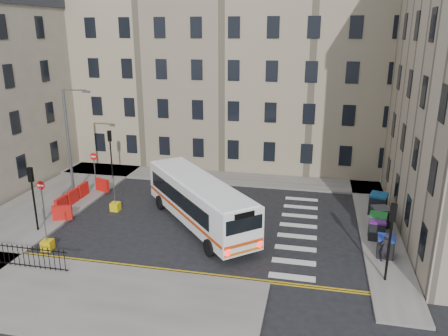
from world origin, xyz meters
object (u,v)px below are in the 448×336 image
at_px(streetlamp, 68,142).
at_px(wheelie_bin_e, 378,204).
at_px(bus, 199,200).
at_px(wheelie_bin_d, 380,217).
at_px(wheelie_bin_c, 377,224).
at_px(bollard_chevron, 48,245).
at_px(wheelie_bin_b, 377,229).
at_px(pedestrian, 385,247).
at_px(bollard_yellow, 115,207).
at_px(wheelie_bin_a, 385,246).

distance_m(streetlamp, wheelie_bin_e, 22.50).
bearing_deg(bus, streetlamp, 124.04).
relative_size(wheelie_bin_d, wheelie_bin_e, 0.89).
distance_m(wheelie_bin_c, wheelie_bin_e, 3.35).
xyz_separation_m(wheelie_bin_c, wheelie_bin_d, (0.32, 1.25, -0.02)).
height_order(bus, wheelie_bin_e, bus).
relative_size(bus, bollard_chevron, 16.91).
bearing_deg(wheelie_bin_b, pedestrian, -83.02).
distance_m(wheelie_bin_c, bollard_yellow, 17.54).
height_order(bus, wheelie_bin_d, bus).
xyz_separation_m(streetlamp, wheelie_bin_c, (21.79, -2.09, -3.54)).
xyz_separation_m(pedestrian, bollard_yellow, (-17.51, 3.72, -0.64)).
xyz_separation_m(wheelie_bin_c, pedestrian, (-0.02, -3.42, 0.15)).
height_order(wheelie_bin_a, bollard_yellow, wheelie_bin_a).
relative_size(streetlamp, wheelie_bin_a, 7.07).
distance_m(streetlamp, bus, 11.36).
bearing_deg(wheelie_bin_a, streetlamp, 173.05).
xyz_separation_m(wheelie_bin_d, bollard_yellow, (-17.85, -0.95, -0.48)).
bearing_deg(bollard_yellow, wheelie_bin_c, -0.98).
distance_m(wheelie_bin_e, bollard_chevron, 21.31).
bearing_deg(wheelie_bin_d, wheelie_bin_c, -120.06).
bearing_deg(wheelie_bin_c, pedestrian, -79.20).
relative_size(streetlamp, wheelie_bin_d, 6.01).
bearing_deg(bollard_chevron, wheelie_bin_c, 17.46).
bearing_deg(bollard_yellow, wheelie_bin_b, -3.14).
height_order(streetlamp, bus, streetlamp).
height_order(streetlamp, wheelie_bin_b, streetlamp).
distance_m(bus, wheelie_bin_a, 11.45).
height_order(pedestrian, bollard_chevron, pedestrian).
xyz_separation_m(wheelie_bin_a, wheelie_bin_c, (-0.11, 2.83, 0.06)).
xyz_separation_m(wheelie_bin_a, bollard_chevron, (-18.90, -3.08, -0.43)).
distance_m(streetlamp, pedestrian, 22.71).
bearing_deg(wheelie_bin_c, streetlamp, -174.28).
xyz_separation_m(bus, wheelie_bin_a, (11.22, -2.02, -1.03)).
xyz_separation_m(streetlamp, wheelie_bin_a, (21.90, -4.92, -3.61)).
xyz_separation_m(wheelie_bin_a, pedestrian, (-0.14, -0.58, 0.21)).
bearing_deg(wheelie_bin_a, pedestrian, -97.42).
bearing_deg(wheelie_bin_b, bollard_chevron, -159.27).
xyz_separation_m(wheelie_bin_e, bollard_chevron, (-19.19, -9.24, -0.56)).
bearing_deg(pedestrian, bollard_yellow, -51.63).
distance_m(wheelie_bin_a, wheelie_bin_c, 2.84).
distance_m(wheelie_bin_b, wheelie_bin_e, 4.02).
xyz_separation_m(bus, wheelie_bin_b, (10.99, 0.15, -1.00)).
height_order(wheelie_bin_c, bollard_yellow, wheelie_bin_c).
xyz_separation_m(wheelie_bin_c, wheelie_bin_e, (0.41, 3.32, 0.06)).
bearing_deg(wheelie_bin_b, wheelie_bin_c, 84.74).
bearing_deg(wheelie_bin_a, bollard_chevron, -165.03).
height_order(wheelie_bin_d, bollard_yellow, wheelie_bin_d).
bearing_deg(streetlamp, wheelie_bin_b, -7.22).
bearing_deg(wheelie_bin_c, wheelie_bin_e, 94.25).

